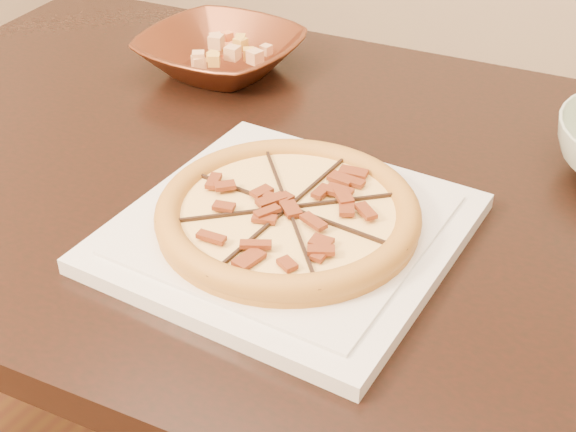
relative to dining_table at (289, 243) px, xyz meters
The scene contains 5 objects.
dining_table is the anchor object (origin of this frame).
plate 0.19m from the dining_table, 58.54° to the right, with size 0.34×0.34×0.02m.
pizza 0.21m from the dining_table, 58.54° to the right, with size 0.28×0.28×0.03m.
bronze_bowl 0.33m from the dining_table, 141.92° to the left, with size 0.23×0.23×0.06m, color brown.
mixed_dish 0.35m from the dining_table, 142.07° to the left, with size 0.10×0.11×0.03m.
Camera 1 is at (0.55, -0.52, 1.26)m, focal length 50.00 mm.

